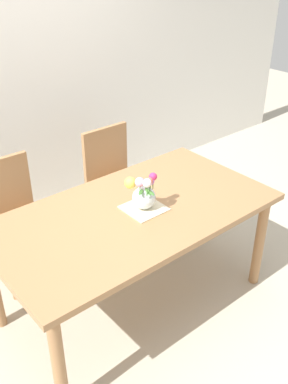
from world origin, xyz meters
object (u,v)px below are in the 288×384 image
at_px(chair_left, 12,212).
at_px(chair_right, 114,174).
at_px(dining_table, 134,221).
at_px(flower_vase, 143,193).

distance_m(chair_left, chair_right, 0.90).
relative_size(dining_table, chair_left, 1.98).
height_order(chair_left, flower_vase, flower_vase).
bearing_deg(chair_right, dining_table, 61.33).
height_order(chair_right, flower_vase, flower_vase).
height_order(chair_left, chair_right, same).
distance_m(dining_table, flower_vase, 0.20).
bearing_deg(dining_table, chair_left, 118.67).
xyz_separation_m(dining_table, flower_vase, (0.05, -0.03, 0.20)).
relative_size(chair_left, flower_vase, 3.73).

